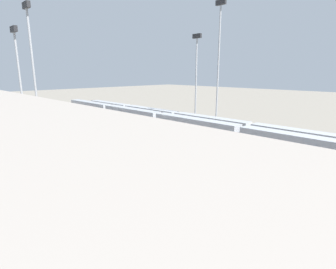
{
  "coord_description": "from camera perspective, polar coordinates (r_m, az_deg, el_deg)",
  "views": [
    {
      "loc": [
        -43.12,
        39.35,
        15.52
      ],
      "look_at": [
        -3.51,
        0.46,
        2.5
      ],
      "focal_mm": 28.68,
      "sensor_mm": 36.0,
      "label": 1
    }
  ],
  "objects": [
    {
      "name": "track_bed_4",
      "position": [
        58.8,
        -3.82,
        -2.08
      ],
      "size": [
        140.0,
        2.8,
        0.12
      ],
      "primitive_type": "cube",
      "color": "#4C443D",
      "rests_on": "ground_plane"
    },
    {
      "name": "light_mast_2",
      "position": [
        78.93,
        6.03,
        13.87
      ],
      "size": [
        2.8,
        0.7,
        25.76
      ],
      "color": "#9EA0A5",
      "rests_on": "ground_plane"
    },
    {
      "name": "track_bed_7",
      "position": [
        50.76,
        -16.8,
        -5.12
      ],
      "size": [
        140.0,
        2.8,
        0.12
      ],
      "primitive_type": "cube",
      "color": "#3D3833",
      "rests_on": "ground_plane"
    },
    {
      "name": "light_mast_1",
      "position": [
        62.55,
        -26.9,
        14.23
      ],
      "size": [
        2.8,
        0.7,
        28.69
      ],
      "color": "#9EA0A5",
      "rests_on": "ground_plane"
    },
    {
      "name": "track_bed_6",
      "position": [
        53.1,
        -12.04,
        -4.03
      ],
      "size": [
        140.0,
        2.8,
        0.12
      ],
      "primitive_type": "cube",
      "color": "#3D3833",
      "rests_on": "ground_plane"
    },
    {
      "name": "ground_plane",
      "position": [
        60.41,
        -2.02,
        -1.7
      ],
      "size": [
        400.0,
        400.0,
        0.0
      ],
      "primitive_type": "plane",
      "color": "gray"
    },
    {
      "name": "train_on_track_0",
      "position": [
        79.8,
        1.8,
        3.44
      ],
      "size": [
        95.6,
        3.06,
        3.8
      ],
      "color": "#B7BABF",
      "rests_on": "ground_plane"
    },
    {
      "name": "train_on_track_2",
      "position": [
        62.39,
        5.56,
        1.18
      ],
      "size": [
        119.8,
        3.06,
        5.0
      ],
      "color": "#B7BABF",
      "rests_on": "ground_plane"
    },
    {
      "name": "track_bed_5",
      "position": [
        55.8,
        -7.71,
        -3.01
      ],
      "size": [
        140.0,
        2.8,
        0.12
      ],
      "primitive_type": "cube",
      "color": "#4C443D",
      "rests_on": "ground_plane"
    },
    {
      "name": "light_mast_3",
      "position": [
        66.5,
        -29.14,
        11.93
      ],
      "size": [
        2.8,
        0.7,
        24.64
      ],
      "color": "#9EA0A5",
      "rests_on": "ground_plane"
    },
    {
      "name": "track_bed_3",
      "position": [
        62.05,
        -0.32,
        -1.23
      ],
      "size": [
        140.0,
        2.8,
        0.12
      ],
      "primitive_type": "cube",
      "color": "#3D3833",
      "rests_on": "ground_plane"
    },
    {
      "name": "track_bed_2",
      "position": [
        65.53,
        2.82,
        -0.46
      ],
      "size": [
        140.0,
        2.8,
        0.12
      ],
      "primitive_type": "cube",
      "color": "#3D3833",
      "rests_on": "ground_plane"
    },
    {
      "name": "track_bed_1",
      "position": [
        69.19,
        5.64,
        0.22
      ],
      "size": [
        140.0,
        2.8,
        0.12
      ],
      "primitive_type": "cube",
      "color": "#3D3833",
      "rests_on": "ground_plane"
    },
    {
      "name": "light_mast_0",
      "position": [
        73.28,
        10.76,
        16.78
      ],
      "size": [
        2.8,
        0.7,
        32.84
      ],
      "color": "#9EA0A5",
      "rests_on": "ground_plane"
    },
    {
      "name": "track_bed_0",
      "position": [
        73.01,
        8.16,
        0.84
      ],
      "size": [
        140.0,
        2.8,
        0.12
      ],
      "primitive_type": "cube",
      "color": "#3D3833",
      "rests_on": "ground_plane"
    },
    {
      "name": "train_on_track_4",
      "position": [
        59.09,
        -4.52,
        0.0
      ],
      "size": [
        114.8,
        3.06,
        4.4
      ],
      "color": "#285193",
      "rests_on": "ground_plane"
    }
  ]
}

